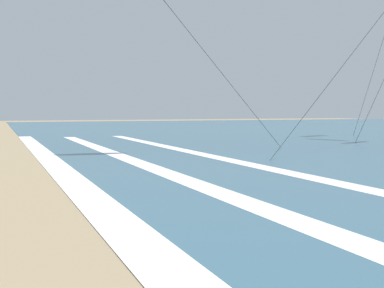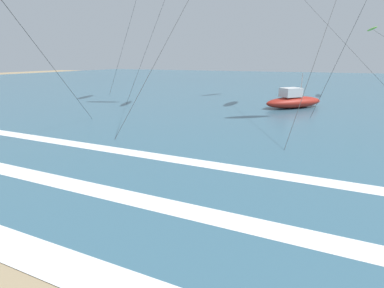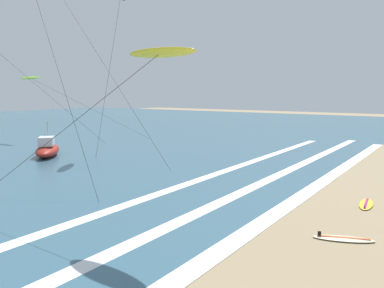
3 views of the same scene
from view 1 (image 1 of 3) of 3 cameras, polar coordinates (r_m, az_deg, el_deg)
name	(u,v)px [view 1 (image 1 of 3)]	position (r m, az deg, el deg)	size (l,w,h in m)	color
wave_foam_shoreline	(85,193)	(11.09, -12.68, -5.70)	(49.73, 0.85, 0.01)	white
wave_foam_mid_break	(236,199)	(10.15, 5.24, -6.53)	(49.76, 0.74, 0.01)	white
wave_foam_outer_break	(326,181)	(13.10, 15.73, -4.26)	(47.20, 0.71, 0.01)	white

